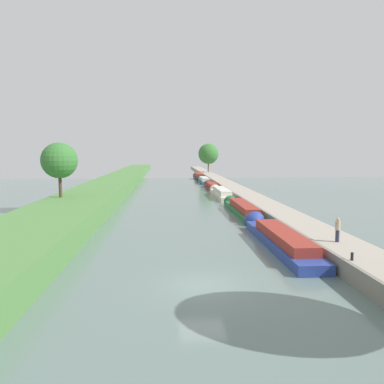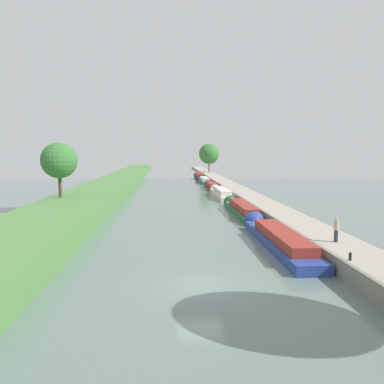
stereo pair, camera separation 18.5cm
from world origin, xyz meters
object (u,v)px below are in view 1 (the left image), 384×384
narrowboat_black (198,176)px  mooring_bollard_near (352,256)px  narrowboat_blue (277,237)px  narrowboat_cream (221,193)px  narrowboat_green (241,208)px  mooring_bollard_far (203,172)px  narrowboat_maroon (211,186)px  person_walking (338,229)px  narrowboat_teal (204,180)px

narrowboat_black → mooring_bollard_near: bearing=-88.6°
narrowboat_blue → narrowboat_cream: 30.14m
narrowboat_green → mooring_bollard_far: (1.74, 61.98, 0.74)m
narrowboat_black → mooring_bollard_far: (1.92, 6.35, 0.71)m
narrowboat_blue → narrowboat_maroon: narrowboat_blue is taller
narrowboat_maroon → mooring_bollard_far: size_ratio=25.83×
narrowboat_black → person_walking: person_walking is taller
narrowboat_cream → mooring_bollard_far: (1.80, 46.18, 0.71)m
narrowboat_cream → narrowboat_green: bearing=-89.8°
narrowboat_teal → narrowboat_black: (-0.08, 13.36, 0.05)m
narrowboat_cream → narrowboat_maroon: narrowboat_cream is taller
narrowboat_black → narrowboat_maroon: bearing=-89.5°
mooring_bollard_near → mooring_bollard_far: bearing=90.0°
mooring_bollard_near → narrowboat_maroon: bearing=91.9°
narrowboat_maroon → narrowboat_teal: size_ratio=0.95×
narrowboat_cream → narrowboat_blue: bearing=-90.1°
narrowboat_cream → narrowboat_maroon: bearing=89.6°
narrowboat_cream → mooring_bollard_near: size_ratio=31.47×
narrowboat_maroon → narrowboat_teal: narrowboat_teal is taller
narrowboat_green → mooring_bollard_near: bearing=-85.6°
narrowboat_green → narrowboat_teal: narrowboat_green is taller
narrowboat_cream → person_walking: 34.13m
narrowboat_maroon → narrowboat_green: bearing=-90.1°
mooring_bollard_near → narrowboat_green: bearing=94.4°
narrowboat_teal → person_walking: size_ratio=7.37×
narrowboat_blue → narrowboat_black: (-0.07, 69.97, 0.03)m
mooring_bollard_near → narrowboat_black: bearing=91.4°
narrowboat_blue → person_walking: bearing=-52.2°
narrowboat_maroon → mooring_bollard_near: 51.23m
narrowboat_maroon → narrowboat_blue: bearing=-90.2°
narrowboat_teal → mooring_bollard_far: size_ratio=27.20×
person_walking → mooring_bollard_far: person_walking is taller
narrowboat_cream → mooring_bollard_far: bearing=87.8°
narrowboat_teal → mooring_bollard_near: 64.66m
narrowboat_blue → narrowboat_black: narrowboat_black is taller
narrowboat_blue → mooring_bollard_near: size_ratio=33.24×
mooring_bollard_far → person_walking: bearing=-89.2°
narrowboat_green → narrowboat_teal: bearing=90.1°
narrowboat_maroon → mooring_bollard_far: 33.19m
narrowboat_cream → person_walking: person_walking is taller
narrowboat_cream → narrowboat_black: size_ratio=1.04×
narrowboat_cream → mooring_bollard_near: 38.21m
narrowboat_teal → narrowboat_blue: bearing=-90.0°
narrowboat_black → narrowboat_cream: bearing=-89.8°
narrowboat_teal → narrowboat_black: bearing=90.3°
narrowboat_blue → narrowboat_green: bearing=89.6°
narrowboat_teal → mooring_bollard_near: size_ratio=27.20×
narrowboat_teal → narrowboat_black: 13.36m
narrowboat_green → mooring_bollard_near: size_ratio=32.50×
narrowboat_cream → narrowboat_teal: narrowboat_cream is taller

